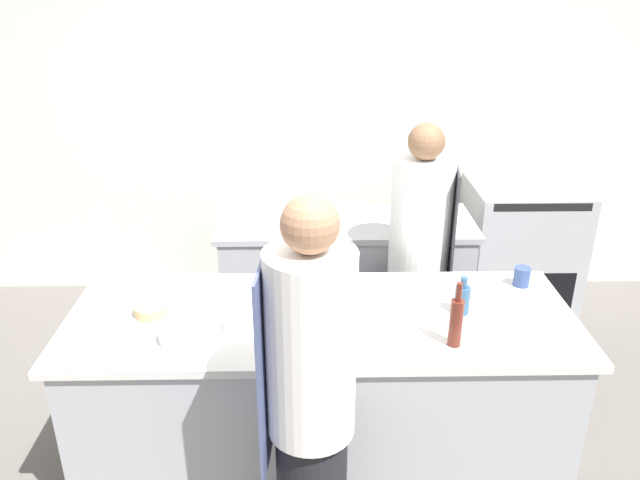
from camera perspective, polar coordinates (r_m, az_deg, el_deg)
name	(u,v)px	position (r m, az deg, el deg)	size (l,w,h in m)	color
ground_plane	(321,461)	(3.67, 0.11, -19.57)	(16.00, 16.00, 0.00)	#605B56
wall_back	(316,122)	(4.92, -0.40, 10.71)	(8.00, 0.06, 2.80)	silver
prep_counter	(321,392)	(3.36, 0.12, -13.73)	(2.51, 0.92, 0.94)	#A8AAAF
pass_counter	(345,282)	(4.40, 2.27, -3.89)	(1.73, 0.64, 0.94)	#A8AAAF
oven_range	(519,247)	(5.10, 17.73, -0.64)	(0.82, 0.71, 1.01)	#A8AAAF
chef_at_prep_near	(310,411)	(2.54, -0.89, -15.37)	(0.37, 0.35, 1.81)	black
chef_at_stove	(419,261)	(3.86, 9.00, -1.95)	(0.40, 0.39, 1.71)	black
bottle_olive_oil	(456,321)	(2.87, 12.33, -7.23)	(0.06, 0.06, 0.32)	#5B2319
bottle_vinegar	(321,297)	(3.10, 0.09, -5.19)	(0.07, 0.07, 0.19)	black
bottle_wine	(462,299)	(3.16, 12.87, -5.26)	(0.08, 0.08, 0.20)	#2D5175
bowl_mixing_large	(151,310)	(3.20, -15.19, -6.16)	(0.17, 0.17, 0.05)	tan
bowl_prep_small	(242,322)	(3.01, -7.16, -7.48)	(0.17, 0.17, 0.05)	white
bowl_ceramic_blue	(188,333)	(2.97, -11.98, -8.36)	(0.27, 0.27, 0.05)	white
cup	(522,277)	(3.51, 17.97, -3.20)	(0.09, 0.09, 0.10)	#33477F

